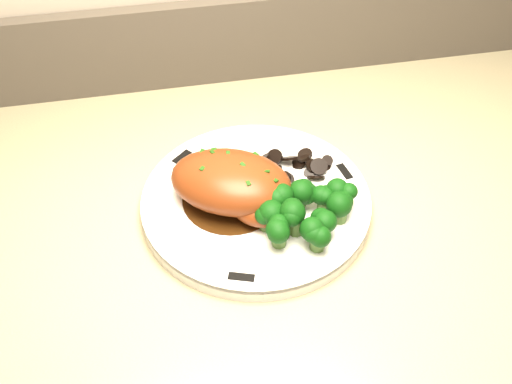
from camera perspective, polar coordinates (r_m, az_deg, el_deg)
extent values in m
cube|color=tan|center=(0.72, 8.35, -4.50)|extent=(2.00, 0.66, 0.03)
cube|color=#4C443A|center=(0.91, 2.88, 13.80)|extent=(2.00, 0.02, 0.12)
cylinder|color=white|center=(0.73, 0.00, -1.04)|extent=(0.27, 0.27, 0.02)
cube|color=black|center=(0.76, 7.87, 1.80)|extent=(0.01, 0.03, 0.00)
cube|color=black|center=(0.77, -6.61, 3.10)|extent=(0.03, 0.02, 0.00)
cube|color=black|center=(0.65, -1.31, -7.58)|extent=(0.03, 0.02, 0.00)
cylinder|color=#331B09|center=(0.72, -2.19, -0.59)|extent=(0.11, 0.11, 0.00)
ellipsoid|color=brown|center=(0.70, -2.25, 0.92)|extent=(0.16, 0.14, 0.05)
ellipsoid|color=brown|center=(0.69, 0.44, -1.53)|extent=(0.08, 0.07, 0.03)
cube|color=#1C450E|center=(0.70, -5.40, 2.96)|extent=(0.01, 0.00, 0.00)
cube|color=#1C450E|center=(0.69, -4.14, 2.96)|extent=(0.01, 0.00, 0.00)
cube|color=#1C450E|center=(0.69, -2.85, 2.84)|extent=(0.01, 0.00, 0.00)
cube|color=#1C450E|center=(0.68, -1.55, 2.61)|extent=(0.01, 0.00, 0.00)
cube|color=#1C450E|center=(0.68, -0.23, 2.29)|extent=(0.01, 0.00, 0.00)
cube|color=#1C450E|center=(0.68, 1.10, 1.84)|extent=(0.01, 0.00, 0.00)
cylinder|color=black|center=(0.76, 5.81, 2.50)|extent=(0.01, 0.01, 0.01)
cylinder|color=black|center=(0.76, 5.58, 2.94)|extent=(0.02, 0.02, 0.01)
cylinder|color=black|center=(0.77, 5.14, 3.32)|extent=(0.02, 0.02, 0.01)
cylinder|color=black|center=(0.77, 4.51, 3.16)|extent=(0.02, 0.02, 0.01)
cylinder|color=black|center=(0.77, 3.83, 3.33)|extent=(0.02, 0.02, 0.01)
cylinder|color=black|center=(0.76, 3.14, 3.39)|extent=(0.02, 0.02, 0.01)
cylinder|color=black|center=(0.76, 2.50, 2.90)|extent=(0.02, 0.02, 0.01)
cylinder|color=black|center=(0.76, 2.03, 2.77)|extent=(0.02, 0.02, 0.00)
cylinder|color=black|center=(0.75, 1.77, 2.60)|extent=(0.02, 0.02, 0.01)
cylinder|color=black|center=(0.75, 1.74, 1.97)|extent=(0.02, 0.02, 0.01)
cylinder|color=black|center=(0.74, 1.97, 1.80)|extent=(0.02, 0.02, 0.01)
cylinder|color=black|center=(0.74, 2.43, 1.71)|extent=(0.03, 0.02, 0.01)
cylinder|color=black|center=(0.74, 3.04, 1.28)|extent=(0.03, 0.03, 0.01)
cylinder|color=black|center=(0.74, 3.77, 1.40)|extent=(0.02, 0.02, 0.01)
cylinder|color=black|center=(0.74, 4.50, 1.64)|extent=(0.02, 0.02, 0.02)
cylinder|color=black|center=(0.75, 5.11, 1.55)|extent=(0.03, 0.02, 0.02)
cylinder|color=black|center=(0.75, 5.58, 1.98)|extent=(0.03, 0.03, 0.01)
cylinder|color=black|center=(0.75, 5.84, 2.46)|extent=(0.03, 0.03, 0.01)
cylinder|color=#4C7230|center=(0.70, 2.00, -1.41)|extent=(0.02, 0.02, 0.02)
sphere|color=black|center=(0.69, 2.03, -0.60)|extent=(0.02, 0.02, 0.02)
cylinder|color=#4C7230|center=(0.71, 3.86, -0.64)|extent=(0.02, 0.02, 0.02)
sphere|color=black|center=(0.70, 3.92, 0.17)|extent=(0.02, 0.02, 0.02)
cylinder|color=#4C7230|center=(0.70, 6.10, -1.08)|extent=(0.02, 0.02, 0.02)
sphere|color=black|center=(0.69, 6.19, -0.27)|extent=(0.02, 0.02, 0.02)
cylinder|color=#4C7230|center=(0.68, 3.58, -3.04)|extent=(0.02, 0.02, 0.02)
sphere|color=black|center=(0.67, 3.63, -2.23)|extent=(0.02, 0.02, 0.02)
cylinder|color=#4C7230|center=(0.68, 6.07, -2.94)|extent=(0.02, 0.02, 0.02)
sphere|color=black|center=(0.67, 6.16, -2.13)|extent=(0.02, 0.02, 0.02)
cylinder|color=#4C7230|center=(0.69, 7.47, -1.92)|extent=(0.02, 0.02, 0.02)
sphere|color=black|center=(0.68, 7.58, -1.11)|extent=(0.02, 0.02, 0.02)
cylinder|color=#4C7230|center=(0.67, 2.07, -4.09)|extent=(0.02, 0.02, 0.02)
sphere|color=black|center=(0.66, 2.10, -3.29)|extent=(0.02, 0.02, 0.02)
cylinder|color=#4C7230|center=(0.67, 5.50, -4.42)|extent=(0.02, 0.02, 0.02)
sphere|color=black|center=(0.66, 5.58, -3.61)|extent=(0.02, 0.02, 0.02)
cylinder|color=#4C7230|center=(0.68, 0.92, -2.62)|extent=(0.02, 0.02, 0.02)
sphere|color=black|center=(0.67, 0.94, -1.81)|extent=(0.02, 0.02, 0.02)
cylinder|color=#4C7230|center=(0.71, 7.65, -0.61)|extent=(0.02, 0.02, 0.02)
sphere|color=black|center=(0.70, 7.76, 0.20)|extent=(0.02, 0.02, 0.02)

